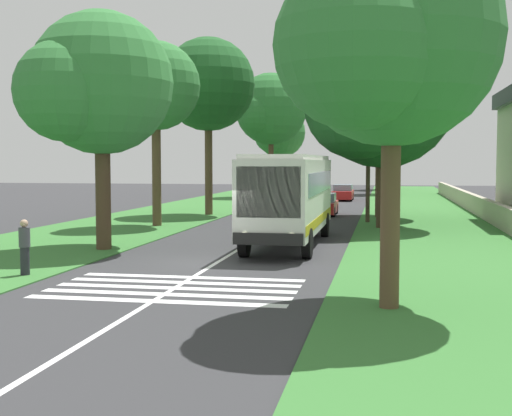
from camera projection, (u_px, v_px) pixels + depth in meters
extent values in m
plane|color=#333335|center=(216.00, 263.00, 23.77)|extent=(160.00, 160.00, 0.00)
cube|color=#387533|center=(141.00, 221.00, 39.99)|extent=(120.00, 8.00, 0.04)
cube|color=#387533|center=(433.00, 226.00, 36.98)|extent=(120.00, 8.00, 0.04)
cube|color=silver|center=(281.00, 224.00, 38.49)|extent=(110.00, 0.16, 0.01)
cube|color=silver|center=(290.00, 195.00, 28.71)|extent=(11.00, 2.50, 2.90)
cube|color=slate|center=(291.00, 182.00, 28.97)|extent=(9.68, 2.54, 0.85)
cube|color=slate|center=(268.00, 192.00, 23.33)|extent=(0.08, 2.20, 1.74)
cube|color=#B29E19|center=(290.00, 219.00, 28.78)|extent=(10.78, 2.53, 0.36)
cube|color=silver|center=(290.00, 158.00, 28.60)|extent=(10.56, 2.30, 0.18)
cube|color=black|center=(268.00, 239.00, 23.32)|extent=(0.16, 2.40, 0.40)
sphere|color=#F2EDCC|center=(245.00, 235.00, 23.52)|extent=(0.24, 0.24, 0.24)
sphere|color=#F2EDCC|center=(292.00, 236.00, 23.22)|extent=(0.24, 0.24, 0.24)
cylinder|color=black|center=(244.00, 242.00, 25.20)|extent=(1.10, 0.32, 1.10)
cylinder|color=black|center=(276.00, 224.00, 32.46)|extent=(1.10, 0.32, 1.10)
cylinder|color=black|center=(307.00, 243.00, 24.78)|extent=(1.10, 0.32, 1.10)
cylinder|color=black|center=(325.00, 225.00, 32.03)|extent=(1.10, 0.32, 1.10)
cube|color=silver|center=(153.00, 301.00, 17.28)|extent=(0.45, 6.80, 0.01)
cube|color=silver|center=(164.00, 294.00, 18.16)|extent=(0.45, 6.80, 0.01)
cube|color=silver|center=(175.00, 288.00, 19.04)|extent=(0.45, 6.80, 0.01)
cube|color=silver|center=(184.00, 282.00, 19.93)|extent=(0.45, 6.80, 0.01)
cube|color=silver|center=(192.00, 277.00, 20.81)|extent=(0.45, 6.80, 0.01)
cube|color=#B21E1E|center=(323.00, 207.00, 44.90)|extent=(4.30, 1.75, 0.70)
cube|color=slate|center=(323.00, 197.00, 44.76)|extent=(2.00, 1.61, 0.55)
cylinder|color=black|center=(308.00, 211.00, 43.73)|extent=(0.64, 0.22, 0.64)
cylinder|color=black|center=(313.00, 209.00, 46.38)|extent=(0.64, 0.22, 0.64)
cylinder|color=black|center=(333.00, 212.00, 43.45)|extent=(0.64, 0.22, 0.64)
cylinder|color=black|center=(336.00, 209.00, 46.10)|extent=(0.64, 0.22, 0.64)
cube|color=gold|center=(290.00, 198.00, 55.24)|extent=(4.30, 1.75, 0.70)
cube|color=slate|center=(290.00, 191.00, 55.10)|extent=(2.00, 1.61, 0.55)
cylinder|color=black|center=(278.00, 202.00, 54.07)|extent=(0.64, 0.22, 0.64)
cylinder|color=black|center=(283.00, 200.00, 56.72)|extent=(0.64, 0.22, 0.64)
cylinder|color=black|center=(297.00, 202.00, 53.79)|extent=(0.64, 0.22, 0.64)
cylinder|color=black|center=(302.00, 200.00, 56.44)|extent=(0.64, 0.22, 0.64)
cube|color=#B21E1E|center=(343.00, 195.00, 61.63)|extent=(4.30, 1.75, 0.70)
cube|color=slate|center=(343.00, 188.00, 61.49)|extent=(2.00, 1.61, 0.55)
cylinder|color=black|center=(333.00, 198.00, 60.46)|extent=(0.64, 0.22, 0.64)
cylinder|color=black|center=(335.00, 196.00, 63.11)|extent=(0.64, 0.22, 0.64)
cylinder|color=black|center=(351.00, 198.00, 60.18)|extent=(0.64, 0.22, 0.64)
cylinder|color=black|center=(352.00, 196.00, 62.83)|extent=(0.64, 0.22, 0.64)
cube|color=#BFB299|center=(315.00, 180.00, 73.93)|extent=(6.00, 2.10, 2.10)
cube|color=slate|center=(315.00, 177.00, 74.10)|extent=(5.04, 2.13, 0.70)
cube|color=slate|center=(312.00, 179.00, 71.00)|extent=(0.06, 1.76, 1.18)
cylinder|color=black|center=(304.00, 191.00, 72.31)|extent=(0.76, 0.24, 0.76)
cylinder|color=black|center=(308.00, 190.00, 76.04)|extent=(0.76, 0.24, 0.76)
cylinder|color=black|center=(322.00, 191.00, 71.96)|extent=(0.76, 0.24, 0.76)
cylinder|color=black|center=(325.00, 190.00, 75.69)|extent=(0.76, 0.24, 0.76)
cylinder|color=brown|center=(157.00, 168.00, 36.97)|extent=(0.48, 0.48, 6.15)
sphere|color=#337A38|center=(156.00, 86.00, 36.68)|extent=(4.72, 4.72, 4.72)
sphere|color=#337A38|center=(164.00, 95.00, 38.09)|extent=(3.05, 3.05, 3.05)
sphere|color=#337A38|center=(135.00, 90.00, 35.67)|extent=(3.27, 3.27, 3.27)
cylinder|color=#4C3826|center=(103.00, 186.00, 27.08)|extent=(0.59, 0.59, 4.95)
sphere|color=#337A38|center=(101.00, 83.00, 26.81)|extent=(5.56, 5.56, 5.56)
sphere|color=#337A38|center=(118.00, 98.00, 28.47)|extent=(4.02, 4.02, 4.02)
sphere|color=#337A38|center=(65.00, 90.00, 25.63)|extent=(3.81, 3.81, 3.81)
cylinder|color=brown|center=(209.00, 163.00, 44.73)|extent=(0.49, 0.49, 6.73)
sphere|color=#1E5623|center=(208.00, 84.00, 44.39)|extent=(5.99, 5.99, 5.99)
sphere|color=#1E5623|center=(215.00, 94.00, 46.18)|extent=(3.32, 3.32, 3.32)
sphere|color=#1E5623|center=(188.00, 89.00, 43.11)|extent=(3.35, 3.35, 3.35)
cylinder|color=#3D2D1E|center=(280.00, 170.00, 74.47)|extent=(0.58, 0.58, 5.06)
sphere|color=#337A38|center=(280.00, 132.00, 74.20)|extent=(5.37, 5.37, 5.37)
sphere|color=#337A38|center=(283.00, 137.00, 75.81)|extent=(3.01, 3.01, 3.01)
sphere|color=#337A38|center=(271.00, 136.00, 73.06)|extent=(3.49, 3.49, 3.49)
cylinder|color=#4C3826|center=(271.00, 163.00, 67.13)|extent=(0.51, 0.51, 6.60)
sphere|color=#286B2D|center=(271.00, 109.00, 66.78)|extent=(6.93, 6.93, 6.93)
sphere|color=#286B2D|center=(274.00, 116.00, 68.85)|extent=(4.30, 4.30, 4.30)
sphere|color=#286B2D|center=(257.00, 113.00, 65.31)|extent=(4.02, 4.02, 4.02)
cylinder|color=brown|center=(379.00, 171.00, 42.74)|extent=(0.46, 0.46, 5.70)
sphere|color=#286B2D|center=(380.00, 92.00, 42.41)|extent=(7.29, 7.29, 7.29)
sphere|color=#286B2D|center=(380.00, 104.00, 44.59)|extent=(4.79, 4.79, 4.79)
sphere|color=#286B2D|center=(361.00, 98.00, 40.86)|extent=(4.55, 4.55, 4.55)
cylinder|color=brown|center=(390.00, 204.00, 16.18)|extent=(0.46, 0.46, 4.91)
sphere|color=#337A38|center=(393.00, 37.00, 15.92)|extent=(5.04, 5.04, 5.04)
sphere|color=#337A38|center=(392.00, 63.00, 17.43)|extent=(3.64, 3.64, 3.64)
sphere|color=#337A38|center=(357.00, 46.00, 14.85)|extent=(3.65, 3.65, 3.65)
cylinder|color=#4C3826|center=(382.00, 182.00, 35.88)|extent=(0.55, 0.55, 4.78)
sphere|color=#19471E|center=(383.00, 95.00, 35.58)|extent=(7.52, 7.52, 7.52)
sphere|color=#19471E|center=(383.00, 109.00, 37.83)|extent=(5.23, 5.23, 5.23)
sphere|color=#19471E|center=(359.00, 103.00, 33.98)|extent=(5.51, 5.51, 5.51)
cylinder|color=#3D2D1E|center=(386.00, 167.00, 84.61)|extent=(0.40, 0.40, 5.56)
sphere|color=#1E5623|center=(386.00, 132.00, 84.33)|extent=(5.20, 5.20, 5.20)
sphere|color=#1E5623|center=(386.00, 136.00, 85.89)|extent=(3.62, 3.62, 3.62)
sphere|color=#1E5623|center=(380.00, 135.00, 83.23)|extent=(3.13, 3.13, 3.13)
cylinder|color=brown|center=(385.00, 162.00, 73.51)|extent=(0.56, 0.56, 6.73)
sphere|color=#19471E|center=(386.00, 116.00, 73.18)|extent=(5.60, 5.60, 5.60)
sphere|color=#19471E|center=(386.00, 121.00, 74.86)|extent=(3.15, 3.15, 3.15)
sphere|color=#19471E|center=(378.00, 119.00, 71.99)|extent=(3.77, 3.77, 3.77)
cylinder|color=#473828|center=(368.00, 154.00, 39.07)|extent=(0.24, 0.24, 7.66)
cube|color=#3D3326|center=(369.00, 97.00, 38.85)|extent=(0.12, 1.40, 0.12)
cube|color=#B2A893|center=(486.00, 209.00, 41.22)|extent=(70.00, 0.40, 1.20)
cylinder|color=#26262D|center=(25.00, 261.00, 21.02)|extent=(0.28, 0.28, 0.85)
cylinder|color=#3F3F47|center=(24.00, 237.00, 20.97)|extent=(0.34, 0.34, 0.60)
sphere|color=tan|center=(24.00, 223.00, 20.94)|extent=(0.24, 0.24, 0.24)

